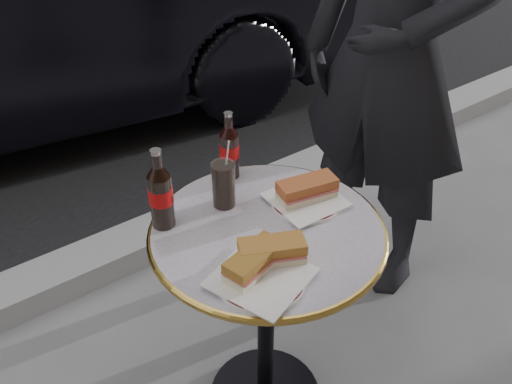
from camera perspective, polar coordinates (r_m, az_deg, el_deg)
curb at (r=2.52m, az=-11.51°, el=-5.04°), size 40.00×0.20×0.12m
bistro_table at (r=1.73m, az=1.00°, el=-13.06°), size 0.62×0.62×0.73m
plate_left at (r=1.33m, az=0.47°, el=-8.73°), size 0.24×0.24×0.01m
plate_right at (r=1.56m, az=4.96°, el=-0.96°), size 0.23×0.23×0.01m
sandwich_left_a at (r=1.32m, az=-0.20°, el=-7.05°), size 0.17×0.11×0.05m
sandwich_left_b at (r=1.35m, az=1.61°, el=-6.03°), size 0.17×0.13×0.05m
sandwich_right at (r=1.55m, az=5.11°, el=0.18°), size 0.17×0.11×0.06m
cola_bottle_left at (r=1.44m, az=-9.58°, el=0.33°), size 0.08×0.08×0.23m
cola_bottle_right at (r=1.62m, az=-2.70°, el=4.71°), size 0.07×0.07×0.21m
cola_glass at (r=1.52m, az=-3.26°, el=0.76°), size 0.08×0.08×0.13m
pedestrian at (r=2.02m, az=13.56°, el=13.16°), size 0.58×0.75×1.85m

